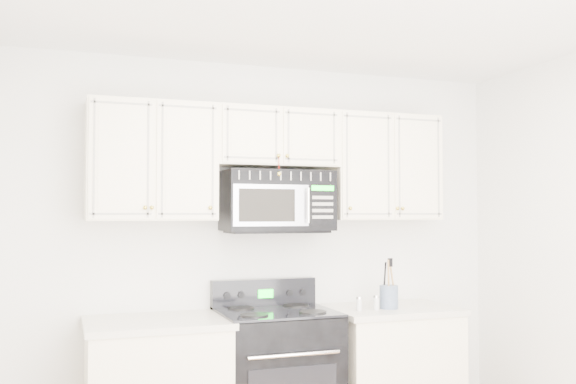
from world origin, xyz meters
name	(u,v)px	position (x,y,z in m)	size (l,w,h in m)	color
room	(386,273)	(0.00, 0.00, 1.30)	(3.51, 3.51, 2.61)	olive
base_cabinet_right	(391,379)	(0.80, 1.44, 0.43)	(0.86, 0.65, 0.92)	#EBE4C2
range	(276,380)	(-0.03, 1.44, 0.48)	(0.74, 0.67, 1.11)	black
upper_cabinets	(274,159)	(0.00, 1.58, 1.93)	(2.44, 0.37, 0.75)	#EBE4C2
microwave	(277,201)	(0.01, 1.56, 1.65)	(0.73, 0.41, 0.40)	black
utensil_crock	(389,296)	(0.75, 1.36, 1.00)	(0.13, 0.13, 0.33)	#47546B
shaker_salt	(359,304)	(0.51, 1.34, 0.97)	(0.04, 0.04, 0.09)	silver
shaker_pepper	(376,302)	(0.64, 1.33, 0.97)	(0.04, 0.04, 0.10)	silver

